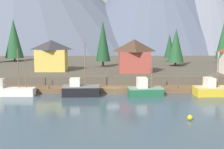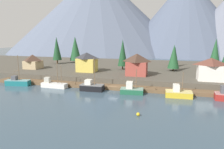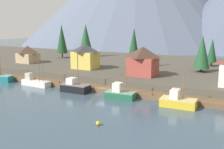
{
  "view_description": "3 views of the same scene",
  "coord_description": "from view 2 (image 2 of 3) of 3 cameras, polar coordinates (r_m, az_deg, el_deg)",
  "views": [
    {
      "loc": [
        -0.99,
        -55.3,
        11.3
      ],
      "look_at": [
        -0.14,
        1.57,
        3.4
      ],
      "focal_mm": 48.58,
      "sensor_mm": 36.0,
      "label": 1
    },
    {
      "loc": [
        14.7,
        -55.27,
        15.44
      ],
      "look_at": [
        -1.0,
        2.64,
        4.18
      ],
      "focal_mm": 32.72,
      "sensor_mm": 36.0,
      "label": 2
    },
    {
      "loc": [
        30.52,
        -51.28,
        15.37
      ],
      "look_at": [
        1.28,
        2.89,
        3.95
      ],
      "focal_mm": 43.77,
      "sensor_mm": 36.0,
      "label": 3
    }
  ],
  "objects": [
    {
      "name": "ground_plane",
      "position": [
        78.34,
        4.03,
        -1.14
      ],
      "size": [
        400.0,
        400.0,
        1.0
      ],
      "primitive_type": "cube",
      "color": "#384C5B"
    },
    {
      "name": "house_yellow",
      "position": [
        76.14,
        -7.05,
        3.52
      ],
      "size": [
        7.15,
        5.63,
        7.09
      ],
      "color": "gold",
      "rests_on": "shoreline_bank"
    },
    {
      "name": "shoreline_bank",
      "position": [
        89.63,
        5.54,
        1.47
      ],
      "size": [
        400.0,
        56.0,
        2.5
      ],
      "primitive_type": "cube",
      "color": "#4C473D",
      "rests_on": "ground_plane"
    },
    {
      "name": "mountain_central_peak",
      "position": [
        200.67,
        19.99,
        15.28
      ],
      "size": [
        112.36,
        112.36,
        67.74
      ],
      "primitive_type": "cone",
      "color": "#4C566B",
      "rests_on": "ground_plane"
    },
    {
      "name": "fishing_boat_black",
      "position": [
        59.12,
        -5.69,
        -3.43
      ],
      "size": [
        6.67,
        3.14,
        9.56
      ],
      "rotation": [
        0.0,
        0.0,
        0.02
      ],
      "color": "black",
      "rests_on": "ground_plane"
    },
    {
      "name": "channel_buoy",
      "position": [
        41.19,
        7.31,
        -10.95
      ],
      "size": [
        0.7,
        0.7,
        0.7
      ],
      "primitive_type": "sphere",
      "color": "gold",
      "rests_on": "ground_plane"
    },
    {
      "name": "conifer_mid_right",
      "position": [
        80.11,
        3.0,
        6.1
      ],
      "size": [
        3.79,
        3.79,
        11.82
      ],
      "color": "#4C3823",
      "rests_on": "shoreline_bank"
    },
    {
      "name": "fishing_boat_white",
      "position": [
        64.95,
        -16.05,
        -2.69
      ],
      "size": [
        8.2,
        2.52,
        8.5
      ],
      "rotation": [
        0.0,
        0.0,
        -0.04
      ],
      "color": "silver",
      "rests_on": "ground_plane"
    },
    {
      "name": "conifer_mid_left",
      "position": [
        92.42,
        17.15,
        5.11
      ],
      "size": [
        3.14,
        3.14,
        8.51
      ],
      "color": "#4C3823",
      "rests_on": "shoreline_bank"
    },
    {
      "name": "conifer_centre",
      "position": [
        100.63,
        -15.17,
        7.06
      ],
      "size": [
        4.18,
        4.18,
        12.78
      ],
      "color": "#4C3823",
      "rests_on": "shoreline_bank"
    },
    {
      "name": "house_red",
      "position": [
        68.9,
        6.94,
        2.88
      ],
      "size": [
        7.09,
        6.18,
        7.32
      ],
      "color": "#9E4238",
      "rests_on": "shoreline_bank"
    },
    {
      "name": "house_tan",
      "position": [
        88.85,
        -21.23,
        3.43
      ],
      "size": [
        6.37,
        5.77,
        5.72
      ],
      "color": "tan",
      "rests_on": "shoreline_bank"
    },
    {
      "name": "fishing_boat_teal",
      "position": [
        71.69,
        -24.87,
        -1.95
      ],
      "size": [
        7.89,
        3.56,
        9.69
      ],
      "rotation": [
        0.0,
        0.0,
        0.16
      ],
      "color": "#196B70",
      "rests_on": "ground_plane"
    },
    {
      "name": "conifer_back_right",
      "position": [
        90.33,
        26.87,
        5.5
      ],
      "size": [
        4.37,
        4.37,
        12.13
      ],
      "color": "#4C3823",
      "rests_on": "shoreline_bank"
    },
    {
      "name": "dock",
      "position": [
        60.98,
        0.75,
        -3.56
      ],
      "size": [
        80.0,
        4.0,
        1.6
      ],
      "color": "brown",
      "rests_on": "ground_plane"
    },
    {
      "name": "fishing_boat_yellow",
      "position": [
        55.39,
        18.02,
        -4.93
      ],
      "size": [
        6.69,
        3.42,
        6.66
      ],
      "rotation": [
        0.0,
        0.0,
        0.04
      ],
      "color": "gold",
      "rests_on": "ground_plane"
    },
    {
      "name": "mountain_west_peak",
      "position": [
        222.46,
        -4.1,
        17.2
      ],
      "size": [
        177.55,
        177.55,
        82.03
      ],
      "primitive_type": "cone",
      "color": "slate",
      "rests_on": "ground_plane"
    },
    {
      "name": "conifer_near_left",
      "position": [
        80.32,
        16.88,
        4.82
      ],
      "size": [
        4.29,
        4.29,
        9.91
      ],
      "color": "#4C3823",
      "rests_on": "shoreline_bank"
    },
    {
      "name": "fishing_boat_green",
      "position": [
        56.04,
        5.46,
        -4.25
      ],
      "size": [
        6.36,
        3.37,
        6.77
      ],
      "rotation": [
        0.0,
        0.0,
        0.08
      ],
      "color": "#1E5B3D",
      "rests_on": "ground_plane"
    },
    {
      "name": "house_white",
      "position": [
        66.72,
        25.88,
        1.38
      ],
      "size": [
        7.51,
        5.0,
        6.77
      ],
      "color": "silver",
      "rests_on": "shoreline_bank"
    },
    {
      "name": "conifer_near_right",
      "position": [
        104.04,
        -10.23,
        7.18
      ],
      "size": [
        5.63,
        5.63,
        12.9
      ],
      "color": "#4C3823",
      "rests_on": "shoreline_bank"
    }
  ]
}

